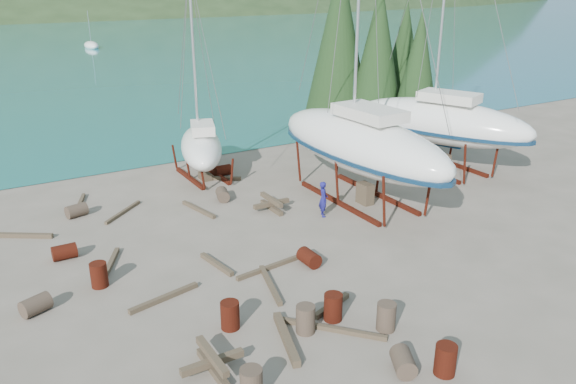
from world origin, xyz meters
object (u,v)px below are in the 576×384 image
large_sailboat_near (360,143)px  large_sailboat_far (440,121)px  small_sailboat_shore (201,146)px  worker (323,199)px

large_sailboat_near → large_sailboat_far: (6.92, 1.82, -0.19)m
large_sailboat_near → small_sailboat_shore: large_sailboat_near is taller
small_sailboat_shore → worker: 8.13m
large_sailboat_far → small_sailboat_shore: (-12.08, 5.03, -0.90)m
large_sailboat_near → large_sailboat_far: bearing=12.7°
large_sailboat_near → small_sailboat_shore: 8.65m
large_sailboat_far → worker: size_ratio=10.02×
large_sailboat_far → small_sailboat_shore: size_ratio=1.53×
small_sailboat_shore → worker: (2.60, -7.64, -0.95)m
small_sailboat_shore → large_sailboat_far: bearing=-3.4°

